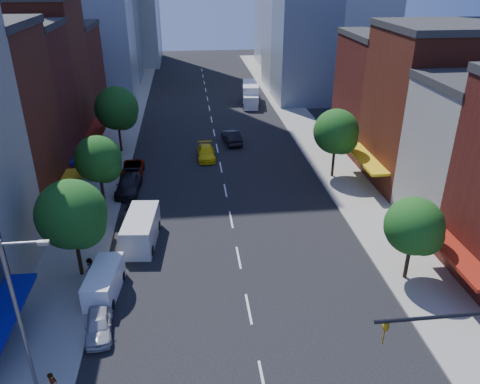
{
  "coord_description": "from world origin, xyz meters",
  "views": [
    {
      "loc": [
        -3.27,
        -17.91,
        20.2
      ],
      "look_at": [
        0.25,
        13.22,
        5.0
      ],
      "focal_mm": 35.0,
      "sensor_mm": 36.0,
      "label": 1
    }
  ],
  "objects_px": {
    "cargo_van_near": "(104,283)",
    "taxi": "(206,153)",
    "box_truck": "(251,95)",
    "pedestrian_far": "(90,271)",
    "parked_car_front": "(99,324)",
    "cargo_van_far": "(141,230)",
    "parked_car_second": "(133,218)",
    "traffic_car_far": "(250,100)",
    "parked_car_rear": "(129,185)",
    "traffic_car_oncoming": "(232,137)",
    "parked_car_third": "(132,170)"
  },
  "relations": [
    {
      "from": "parked_car_second",
      "to": "cargo_van_far",
      "type": "relative_size",
      "value": 0.69
    },
    {
      "from": "pedestrian_far",
      "to": "parked_car_front",
      "type": "bearing_deg",
      "value": 12.02
    },
    {
      "from": "parked_car_rear",
      "to": "box_truck",
      "type": "bearing_deg",
      "value": 65.31
    },
    {
      "from": "parked_car_front",
      "to": "parked_car_second",
      "type": "xyz_separation_m",
      "value": [
        0.83,
        13.24,
        0.01
      ]
    },
    {
      "from": "parked_car_front",
      "to": "cargo_van_near",
      "type": "distance_m",
      "value": 3.69
    },
    {
      "from": "cargo_van_far",
      "to": "pedestrian_far",
      "type": "height_order",
      "value": "cargo_van_far"
    },
    {
      "from": "parked_car_second",
      "to": "box_truck",
      "type": "distance_m",
      "value": 40.48
    },
    {
      "from": "box_truck",
      "to": "pedestrian_far",
      "type": "bearing_deg",
      "value": -103.98
    },
    {
      "from": "parked_car_third",
      "to": "traffic_car_oncoming",
      "type": "distance_m",
      "value": 14.54
    },
    {
      "from": "traffic_car_far",
      "to": "traffic_car_oncoming",
      "type": "bearing_deg",
      "value": 71.45
    },
    {
      "from": "parked_car_third",
      "to": "traffic_car_far",
      "type": "height_order",
      "value": "parked_car_third"
    },
    {
      "from": "traffic_car_oncoming",
      "to": "box_truck",
      "type": "relative_size",
      "value": 0.6
    },
    {
      "from": "cargo_van_near",
      "to": "parked_car_front",
      "type": "bearing_deg",
      "value": -80.47
    },
    {
      "from": "parked_car_rear",
      "to": "taxi",
      "type": "height_order",
      "value": "parked_car_rear"
    },
    {
      "from": "traffic_car_far",
      "to": "cargo_van_far",
      "type": "bearing_deg",
      "value": 66.96
    },
    {
      "from": "parked_car_front",
      "to": "parked_car_third",
      "type": "relative_size",
      "value": 0.79
    },
    {
      "from": "parked_car_rear",
      "to": "traffic_car_far",
      "type": "relative_size",
      "value": 1.41
    },
    {
      "from": "parked_car_front",
      "to": "traffic_car_oncoming",
      "type": "bearing_deg",
      "value": 64.73
    },
    {
      "from": "cargo_van_far",
      "to": "parked_car_second",
      "type": "bearing_deg",
      "value": 112.16
    },
    {
      "from": "box_truck",
      "to": "cargo_van_near",
      "type": "bearing_deg",
      "value": -102.28
    },
    {
      "from": "cargo_van_near",
      "to": "traffic_car_far",
      "type": "distance_m",
      "value": 50.19
    },
    {
      "from": "pedestrian_far",
      "to": "taxi",
      "type": "bearing_deg",
      "value": 156.0
    },
    {
      "from": "parked_car_rear",
      "to": "parked_car_second",
      "type": "bearing_deg",
      "value": -78.14
    },
    {
      "from": "parked_car_third",
      "to": "box_truck",
      "type": "xyz_separation_m",
      "value": [
        16.26,
        26.85,
        0.87
      ]
    },
    {
      "from": "parked_car_second",
      "to": "cargo_van_far",
      "type": "xyz_separation_m",
      "value": [
        0.96,
        -3.18,
        0.53
      ]
    },
    {
      "from": "parked_car_rear",
      "to": "traffic_car_far",
      "type": "bearing_deg",
      "value": 65.68
    },
    {
      "from": "parked_car_third",
      "to": "pedestrian_far",
      "type": "bearing_deg",
      "value": -93.34
    },
    {
      "from": "parked_car_rear",
      "to": "taxi",
      "type": "bearing_deg",
      "value": 48.51
    },
    {
      "from": "parked_car_third",
      "to": "taxi",
      "type": "height_order",
      "value": "taxi"
    },
    {
      "from": "parked_car_front",
      "to": "traffic_car_oncoming",
      "type": "relative_size",
      "value": 0.77
    },
    {
      "from": "box_truck",
      "to": "cargo_van_far",
      "type": "bearing_deg",
      "value": -102.54
    },
    {
      "from": "parked_car_second",
      "to": "taxi",
      "type": "bearing_deg",
      "value": 62.24
    },
    {
      "from": "parked_car_third",
      "to": "parked_car_second",
      "type": "bearing_deg",
      "value": -84.54
    },
    {
      "from": "cargo_van_near",
      "to": "taxi",
      "type": "xyz_separation_m",
      "value": [
        8.04,
        24.34,
        -0.26
      ]
    },
    {
      "from": "parked_car_third",
      "to": "cargo_van_near",
      "type": "relative_size",
      "value": 1.03
    },
    {
      "from": "parked_car_front",
      "to": "traffic_car_far",
      "type": "relative_size",
      "value": 1.02
    },
    {
      "from": "parked_car_front",
      "to": "cargo_van_far",
      "type": "height_order",
      "value": "cargo_van_far"
    },
    {
      "from": "parked_car_second",
      "to": "box_truck",
      "type": "relative_size",
      "value": 0.48
    },
    {
      "from": "traffic_car_far",
      "to": "box_truck",
      "type": "distance_m",
      "value": 1.01
    },
    {
      "from": "cargo_van_far",
      "to": "traffic_car_far",
      "type": "bearing_deg",
      "value": 76.21
    },
    {
      "from": "parked_car_third",
      "to": "parked_car_rear",
      "type": "xyz_separation_m",
      "value": [
        0.0,
        -4.02,
        0.1
      ]
    },
    {
      "from": "parked_car_front",
      "to": "cargo_van_near",
      "type": "relative_size",
      "value": 0.81
    },
    {
      "from": "taxi",
      "to": "box_truck",
      "type": "distance_m",
      "value": 24.18
    },
    {
      "from": "parked_car_rear",
      "to": "taxi",
      "type": "xyz_separation_m",
      "value": [
        8.03,
        8.14,
        -0.08
      ]
    },
    {
      "from": "parked_car_front",
      "to": "traffic_car_far",
      "type": "xyz_separation_m",
      "value": [
        16.03,
        51.16,
        -0.01
      ]
    },
    {
      "from": "parked_car_second",
      "to": "pedestrian_far",
      "type": "bearing_deg",
      "value": -106.78
    },
    {
      "from": "cargo_van_far",
      "to": "cargo_van_near",
      "type": "bearing_deg",
      "value": -102.06
    },
    {
      "from": "parked_car_second",
      "to": "pedestrian_far",
      "type": "height_order",
      "value": "pedestrian_far"
    },
    {
      "from": "traffic_car_oncoming",
      "to": "traffic_car_far",
      "type": "height_order",
      "value": "traffic_car_oncoming"
    },
    {
      "from": "parked_car_rear",
      "to": "pedestrian_far",
      "type": "xyz_separation_m",
      "value": [
        -1.09,
        -14.87,
        0.35
      ]
    }
  ]
}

